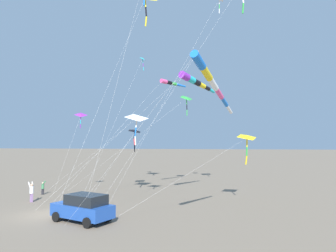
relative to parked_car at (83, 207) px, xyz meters
name	(u,v)px	position (x,y,z in m)	size (l,w,h in m)	color
ground_plane	(47,214)	(1.33, 3.72, -0.95)	(600.00, 600.00, 0.00)	#756654
parked_car	(83,207)	(0.00, 0.00, 0.00)	(3.06, 4.66, 1.85)	#1E479E
cooler_box	(99,209)	(2.98, 0.37, -0.74)	(0.62, 0.42, 0.42)	white
person_adult_flyer	(32,191)	(5.03, 8.06, 0.03)	(0.58, 0.64, 1.81)	#8E6B9E
person_child_green_jacket	(43,187)	(8.73, 9.63, -0.19)	(0.39, 0.47, 1.40)	#232328
kite_delta_yellow_midlevel	(81,115)	(10.28, 6.33, 7.36)	(3.29, 1.98, 8.64)	purple
kite_delta_small_distant	(247,137)	(9.13, -10.89, 4.85)	(9.07, 10.25, 6.22)	yellow
kite_windsock_orange_high_right	(170,83)	(12.06, -3.12, 10.75)	(8.83, 10.51, 11.95)	#EF4C93
kite_windsock_black_fish_shape	(211,80)	(-1.55, -8.74, 7.87)	(7.32, 10.44, 9.83)	blue
kite_delta_blue_topmost	(219,0)	(11.58, -8.39, 18.98)	(7.06, 9.70, 20.33)	white
kite_delta_long_streamer_right	(135,131)	(13.86, 1.49, 5.71)	(13.32, 1.56, 7.04)	black
kite_delta_teal_far_right	(142,59)	(16.32, 1.44, 14.81)	(15.66, 0.87, 16.17)	#1EB7C6
kite_windsock_magenta_far_left	(194,81)	(8.21, -6.31, 9.97)	(9.23, 13.46, 11.49)	purple
kite_delta_rainbow_low_near	(137,118)	(9.88, -0.21, 6.89)	(2.24, 11.78, 8.39)	white
kite_delta_striped_overhead	(187,98)	(17.18, -3.96, 9.85)	(6.77, 13.23, 11.26)	green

